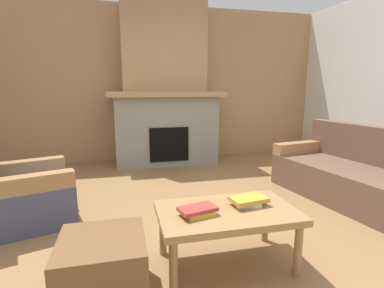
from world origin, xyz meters
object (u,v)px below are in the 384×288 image
at_px(fireplace, 165,95).
at_px(armchair, 23,194).
at_px(couch, 355,176).
at_px(ottoman, 103,268).
at_px(coffee_table, 227,217).

height_order(fireplace, armchair, fireplace).
height_order(couch, ottoman, couch).
bearing_deg(couch, coffee_table, -155.45).
xyz_separation_m(fireplace, armchair, (-1.70, -2.07, -0.87)).
bearing_deg(coffee_table, ottoman, -169.46).
height_order(armchair, ottoman, armchair).
distance_m(armchair, coffee_table, 2.00).
bearing_deg(fireplace, coffee_table, -90.45).
relative_size(couch, ottoman, 3.68).
relative_size(fireplace, couch, 1.41).
bearing_deg(fireplace, armchair, -129.27).
bearing_deg(couch, ottoman, -159.60).
distance_m(couch, ottoman, 2.95).
xyz_separation_m(armchair, ottoman, (0.80, -1.26, -0.09)).
height_order(armchair, coffee_table, armchair).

